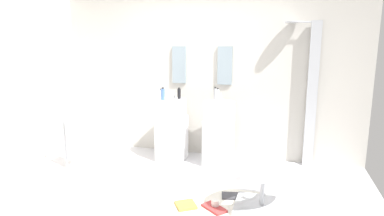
{
  "coord_description": "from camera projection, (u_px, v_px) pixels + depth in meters",
  "views": [
    {
      "loc": [
        1.27,
        -3.26,
        1.72
      ],
      "look_at": [
        0.15,
        0.55,
        0.95
      ],
      "focal_mm": 30.3,
      "sensor_mm": 36.0,
      "label": 1
    }
  ],
  "objects": [
    {
      "name": "ground_plane",
      "position": [
        166.0,
        198.0,
        3.75
      ],
      "size": [
        4.8,
        3.6,
        0.04
      ],
      "primitive_type": "cube",
      "color": "silver"
    },
    {
      "name": "rear_partition",
      "position": [
        203.0,
        73.0,
        5.05
      ],
      "size": [
        4.8,
        0.1,
        2.6
      ],
      "primitive_type": "cube",
      "color": "beige",
      "rests_on": "ground_plane"
    },
    {
      "name": "pedestal_sink_left",
      "position": [
        172.0,
        128.0,
        4.89
      ],
      "size": [
        0.44,
        0.44,
        1.03
      ],
      "color": "white",
      "rests_on": "ground_plane"
    },
    {
      "name": "pedestal_sink_right",
      "position": [
        219.0,
        132.0,
        4.69
      ],
      "size": [
        0.44,
        0.44,
        1.03
      ],
      "color": "white",
      "rests_on": "ground_plane"
    },
    {
      "name": "vanity_mirror_left",
      "position": [
        179.0,
        65.0,
        5.06
      ],
      "size": [
        0.22,
        0.03,
        0.57
      ],
      "primitive_type": "cube",
      "color": "#8C9EA8"
    },
    {
      "name": "vanity_mirror_right",
      "position": [
        225.0,
        66.0,
        4.86
      ],
      "size": [
        0.22,
        0.03,
        0.57
      ],
      "primitive_type": "cube",
      "color": "#8C9EA8"
    },
    {
      "name": "shower_column",
      "position": [
        311.0,
        92.0,
        4.54
      ],
      "size": [
        0.49,
        0.24,
        2.05
      ],
      "color": "#B7BABF",
      "rests_on": "ground_plane"
    },
    {
      "name": "lounge_chair",
      "position": [
        263.0,
        179.0,
        3.38
      ],
      "size": [
        1.06,
        1.06,
        0.65
      ],
      "color": "#B7BABF",
      "rests_on": "ground_plane"
    },
    {
      "name": "towel_rack",
      "position": [
        73.0,
        126.0,
        4.44
      ],
      "size": [
        0.37,
        0.22,
        0.95
      ],
      "color": "#B7BABF",
      "rests_on": "ground_plane"
    },
    {
      "name": "area_rug",
      "position": [
        206.0,
        201.0,
        3.62
      ],
      "size": [
        1.11,
        0.78,
        0.01
      ],
      "primitive_type": "cube",
      "color": "white",
      "rests_on": "ground_plane"
    },
    {
      "name": "magazine_ochre",
      "position": [
        186.0,
        205.0,
        3.5
      ],
      "size": [
        0.29,
        0.29,
        0.03
      ],
      "primitive_type": "cube",
      "rotation": [
        0.0,
        0.0,
        0.58
      ],
      "color": "gold",
      "rests_on": "area_rug"
    },
    {
      "name": "magazine_charcoal",
      "position": [
        233.0,
        196.0,
        3.72
      ],
      "size": [
        0.28,
        0.22,
        0.02
      ],
      "primitive_type": "cube",
      "rotation": [
        0.0,
        0.0,
        0.2
      ],
      "color": "#38383D",
      "rests_on": "area_rug"
    },
    {
      "name": "magazine_red",
      "position": [
        214.0,
        208.0,
        3.43
      ],
      "size": [
        0.31,
        0.28,
        0.03
      ],
      "primitive_type": "cube",
      "rotation": [
        0.0,
        0.0,
        -0.65
      ],
      "color": "#B73838",
      "rests_on": "area_rug"
    },
    {
      "name": "coffee_mug",
      "position": [
        215.0,
        204.0,
        3.46
      ],
      "size": [
        0.08,
        0.08,
        0.09
      ],
      "primitive_type": "cylinder",
      "color": "white",
      "rests_on": "area_rug"
    },
    {
      "name": "soap_bottle_white",
      "position": [
        161.0,
        94.0,
        4.83
      ],
      "size": [
        0.06,
        0.06,
        0.15
      ],
      "color": "white",
      "rests_on": "pedestal_sink_left"
    },
    {
      "name": "soap_bottle_grey",
      "position": [
        215.0,
        94.0,
        4.73
      ],
      "size": [
        0.05,
        0.05,
        0.19
      ],
      "color": "#99999E",
      "rests_on": "pedestal_sink_right"
    },
    {
      "name": "soap_bottle_black",
      "position": [
        179.0,
        94.0,
        4.83
      ],
      "size": [
        0.05,
        0.05,
        0.17
      ],
      "color": "black",
      "rests_on": "pedestal_sink_left"
    },
    {
      "name": "soap_bottle_clear",
      "position": [
        218.0,
        94.0,
        4.73
      ],
      "size": [
        0.04,
        0.04,
        0.17
      ],
      "color": "silver",
      "rests_on": "pedestal_sink_right"
    },
    {
      "name": "soap_bottle_blue",
      "position": [
        163.0,
        94.0,
        4.71
      ],
      "size": [
        0.06,
        0.06,
        0.19
      ],
      "color": "#4C72B7",
      "rests_on": "pedestal_sink_left"
    }
  ]
}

